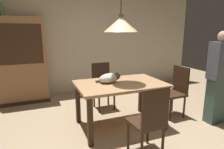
% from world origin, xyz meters
% --- Properties ---
extents(ground, '(10.00, 10.00, 0.00)m').
position_xyz_m(ground, '(0.00, 0.00, 0.00)').
color(ground, tan).
extents(back_wall, '(6.40, 0.10, 2.90)m').
position_xyz_m(back_wall, '(0.00, 2.65, 1.45)').
color(back_wall, beige).
rests_on(back_wall, ground).
extents(dining_table, '(1.40, 0.90, 0.75)m').
position_xyz_m(dining_table, '(0.11, 0.48, 0.65)').
color(dining_table, tan).
rests_on(dining_table, ground).
extents(chair_right_side, '(0.42, 0.42, 0.93)m').
position_xyz_m(chair_right_side, '(1.23, 0.48, 0.51)').
color(chair_right_side, '#382316').
rests_on(chair_right_side, ground).
extents(chair_far_back, '(0.41, 0.41, 0.93)m').
position_xyz_m(chair_far_back, '(0.10, 1.36, 0.51)').
color(chair_far_back, '#382316').
rests_on(chair_far_back, ground).
extents(chair_near_front, '(0.43, 0.43, 0.93)m').
position_xyz_m(chair_near_front, '(0.11, -0.40, 0.51)').
color(chair_near_front, '#382316').
rests_on(chair_near_front, ground).
extents(cat_sleeping, '(0.40, 0.30, 0.16)m').
position_xyz_m(cat_sleeping, '(-0.05, 0.56, 0.83)').
color(cat_sleeping, beige).
rests_on(cat_sleeping, dining_table).
extents(pendant_lamp, '(0.52, 0.52, 1.30)m').
position_xyz_m(pendant_lamp, '(0.11, 0.48, 1.66)').
color(pendant_lamp, beige).
extents(hutch_bookcase, '(1.12, 0.45, 1.85)m').
position_xyz_m(hutch_bookcase, '(-1.45, 2.32, 0.89)').
color(hutch_bookcase, olive).
rests_on(hutch_bookcase, ground).
extents(book_green_slim, '(0.03, 0.20, 0.26)m').
position_xyz_m(book_green_slim, '(-1.68, 2.32, 1.98)').
color(book_green_slim, '#427A4C').
rests_on(book_green_slim, hutch_bookcase).
extents(person_standing, '(0.36, 0.22, 1.57)m').
position_xyz_m(person_standing, '(1.70, 0.00, 0.79)').
color(person_standing, '#3D564C').
rests_on(person_standing, ground).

